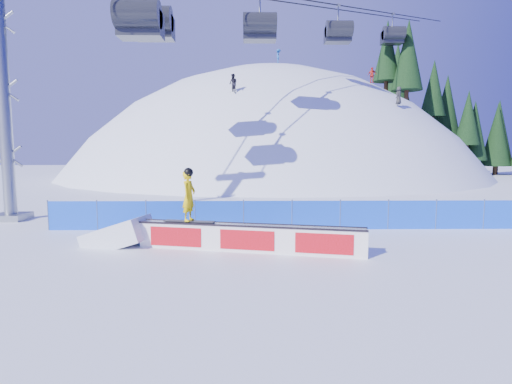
{
  "coord_description": "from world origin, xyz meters",
  "views": [
    {
      "loc": [
        -2.74,
        -11.76,
        3.25
      ],
      "look_at": [
        -2.5,
        3.37,
        1.68
      ],
      "focal_mm": 28.0,
      "sensor_mm": 36.0,
      "label": 1
    }
  ],
  "objects": [
    {
      "name": "snowboarder",
      "position": [
        -4.76,
        1.38,
        1.78
      ],
      "size": [
        1.75,
        0.7,
        1.8
      ],
      "rotation": [
        0.0,
        0.0,
        1.25
      ],
      "color": "black",
      "rests_on": "rail_box"
    },
    {
      "name": "rail_box",
      "position": [
        -2.78,
        0.93,
        0.44
      ],
      "size": [
        7.39,
        2.15,
        0.89
      ],
      "rotation": [
        0.0,
        0.0,
        -0.22
      ],
      "color": "white",
      "rests_on": "ground"
    },
    {
      "name": "safety_fence",
      "position": [
        0.0,
        4.5,
        0.6
      ],
      "size": [
        22.05,
        0.05,
        1.3
      ],
      "color": "blue",
      "rests_on": "ground"
    },
    {
      "name": "snow_hill",
      "position": [
        0.0,
        42.0,
        -18.0
      ],
      "size": [
        64.0,
        64.0,
        64.0
      ],
      "color": "white",
      "rests_on": "ground"
    },
    {
      "name": "ground",
      "position": [
        0.0,
        0.0,
        0.0
      ],
      "size": [
        160.0,
        160.0,
        0.0
      ],
      "primitive_type": "plane",
      "color": "white",
      "rests_on": "ground"
    },
    {
      "name": "snow_ramp",
      "position": [
        -7.33,
        1.96,
        0.0
      ],
      "size": [
        2.52,
        1.88,
        1.41
      ],
      "primitive_type": null,
      "rotation": [
        0.0,
        -0.31,
        -0.22
      ],
      "color": "white",
      "rests_on": "ground"
    },
    {
      "name": "distant_skiers",
      "position": [
        3.68,
        30.49,
        11.2
      ],
      "size": [
        16.63,
        13.46,
        7.55
      ],
      "color": "black",
      "rests_on": "ground"
    },
    {
      "name": "treeline",
      "position": [
        25.04,
        41.38,
        8.85
      ],
      "size": [
        24.23,
        12.03,
        20.15
      ],
      "color": "#331F14",
      "rests_on": "ground"
    },
    {
      "name": "chairlift",
      "position": [
        4.74,
        27.49,
        16.89
      ],
      "size": [
        40.8,
        41.7,
        22.0
      ],
      "color": "gray",
      "rests_on": "ground"
    }
  ]
}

